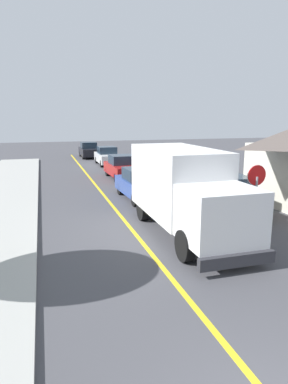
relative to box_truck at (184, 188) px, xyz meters
The scene contains 8 objects.
centre_line_yellow 2.80m from the box_truck, 148.21° to the left, with size 0.16×56.00×0.01m, color gold.
box_truck is the anchor object (origin of this frame).
parked_car_near 5.86m from the box_truck, 90.63° to the left, with size 2.00×4.48×1.67m.
parked_car_mid 12.34m from the box_truck, 88.19° to the left, with size 1.95×4.46×1.67m.
parked_car_far 19.69m from the box_truck, 88.02° to the left, with size 1.81×4.40×1.67m.
parked_car_furthest 25.92m from the box_truck, 90.41° to the left, with size 1.81×4.40×1.67m.
parked_van_across 4.23m from the box_truck, 35.51° to the left, with size 1.96×4.46×1.67m.
stop_sign 2.70m from the box_truck, 18.42° to the right, with size 0.80×0.10×2.65m.
Camera 1 is at (-3.24, -3.00, 4.41)m, focal length 32.31 mm.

